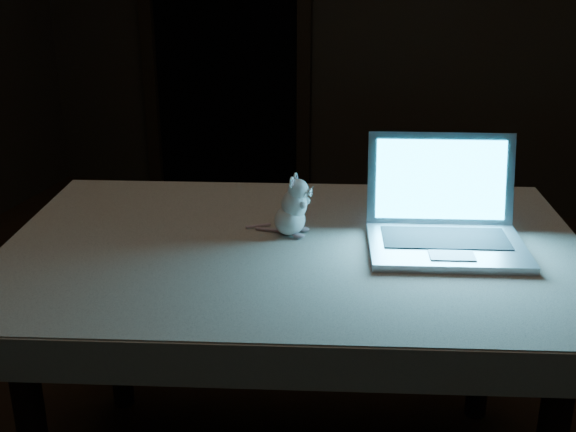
% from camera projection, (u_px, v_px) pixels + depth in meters
% --- Properties ---
extents(doorway, '(1.06, 0.36, 2.13)m').
position_uv_depth(doorway, '(225.00, 18.00, 4.24)').
color(doorway, black).
rests_on(doorway, back_wall).
extents(table, '(1.54, 1.16, 0.75)m').
position_uv_depth(table, '(293.00, 370.00, 2.00)').
color(table, black).
rests_on(table, floor).
extents(tablecloth, '(1.65, 1.26, 0.10)m').
position_uv_depth(tablecloth, '(334.00, 256.00, 1.91)').
color(tablecloth, beige).
rests_on(tablecloth, table).
extents(laptop, '(0.45, 0.41, 0.26)m').
position_uv_depth(laptop, '(450.00, 202.00, 1.77)').
color(laptop, '#BBBBC0').
rests_on(laptop, tablecloth).
extents(plush_mouse, '(0.13, 0.13, 0.16)m').
position_uv_depth(plush_mouse, '(290.00, 205.00, 1.89)').
color(plush_mouse, white).
rests_on(plush_mouse, tablecloth).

